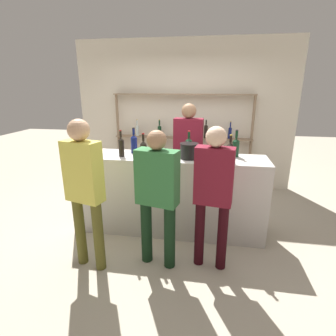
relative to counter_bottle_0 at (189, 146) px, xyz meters
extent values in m
plane|color=#B2A893|center=(-0.26, -0.12, -1.20)|extent=(16.00, 16.00, 0.00)
cube|color=#B7B2AD|center=(-0.26, -0.12, -0.66)|extent=(2.57, 0.57, 1.07)
cube|color=beige|center=(-0.26, 1.77, 0.20)|extent=(4.17, 0.12, 2.80)
cylinder|color=#897056|center=(-1.55, 1.59, -0.29)|extent=(0.05, 0.05, 1.82)
cylinder|color=#897056|center=(1.03, 1.59, -0.29)|extent=(0.05, 0.05, 1.82)
cube|color=#897056|center=(-0.26, 1.59, 0.61)|extent=(2.63, 0.18, 0.02)
cube|color=#897056|center=(-0.26, 1.59, -0.20)|extent=(2.63, 0.18, 0.02)
cylinder|color=silver|center=(-1.15, 1.59, -0.09)|extent=(0.07, 0.07, 0.19)
cone|color=silver|center=(-1.15, 1.59, 0.01)|extent=(0.07, 0.07, 0.03)
cylinder|color=silver|center=(-1.15, 1.59, 0.07)|extent=(0.03, 0.03, 0.09)
cylinder|color=gold|center=(-1.15, 1.59, 0.13)|extent=(0.03, 0.03, 0.01)
cylinder|color=black|center=(-0.71, 1.59, -0.09)|extent=(0.07, 0.07, 0.19)
cone|color=black|center=(-0.71, 1.59, 0.02)|extent=(0.07, 0.07, 0.03)
cylinder|color=black|center=(-0.71, 1.59, 0.08)|extent=(0.03, 0.03, 0.09)
cylinder|color=gold|center=(-0.71, 1.59, 0.14)|extent=(0.03, 0.03, 0.01)
cylinder|color=black|center=(-0.26, 1.59, -0.07)|extent=(0.07, 0.07, 0.23)
cone|color=black|center=(-0.26, 1.59, 0.06)|extent=(0.07, 0.07, 0.03)
cylinder|color=black|center=(-0.26, 1.59, 0.12)|extent=(0.03, 0.03, 0.08)
cylinder|color=black|center=(-0.26, 1.59, 0.17)|extent=(0.03, 0.03, 0.01)
cylinder|color=black|center=(0.19, 1.59, -0.08)|extent=(0.07, 0.07, 0.22)
cone|color=black|center=(0.19, 1.59, 0.05)|extent=(0.07, 0.07, 0.03)
cylinder|color=black|center=(0.19, 1.59, 0.10)|extent=(0.03, 0.03, 0.07)
cylinder|color=#232328|center=(0.19, 1.59, 0.15)|extent=(0.03, 0.03, 0.01)
cylinder|color=#0F1956|center=(0.64, 1.59, -0.09)|extent=(0.06, 0.06, 0.19)
cone|color=#0F1956|center=(0.64, 1.59, 0.02)|extent=(0.06, 0.06, 0.03)
cylinder|color=#0F1956|center=(0.64, 1.59, 0.08)|extent=(0.02, 0.02, 0.09)
cylinder|color=gold|center=(0.64, 1.59, 0.13)|extent=(0.03, 0.03, 0.01)
cylinder|color=black|center=(0.00, 0.00, -0.03)|extent=(0.09, 0.09, 0.19)
cone|color=black|center=(0.00, 0.00, 0.09)|extent=(0.09, 0.09, 0.04)
cylinder|color=black|center=(0.00, 0.00, 0.15)|extent=(0.03, 0.03, 0.08)
cylinder|color=maroon|center=(0.00, 0.00, 0.19)|extent=(0.04, 0.04, 0.01)
cylinder|color=#0F1956|center=(-0.75, -0.02, -0.02)|extent=(0.09, 0.09, 0.21)
cone|color=#0F1956|center=(-0.75, -0.02, 0.11)|extent=(0.09, 0.09, 0.04)
cylinder|color=#0F1956|center=(-0.75, -0.02, 0.17)|extent=(0.03, 0.03, 0.08)
cylinder|color=black|center=(-0.75, -0.02, 0.22)|extent=(0.04, 0.04, 0.01)
cylinder|color=black|center=(-0.86, -0.22, -0.02)|extent=(0.07, 0.07, 0.22)
cone|color=black|center=(-0.86, -0.22, 0.11)|extent=(0.07, 0.07, 0.03)
cylinder|color=black|center=(-0.86, -0.22, 0.17)|extent=(0.03, 0.03, 0.08)
cylinder|color=maroon|center=(-0.86, -0.22, 0.22)|extent=(0.03, 0.03, 0.01)
cylinder|color=black|center=(-0.55, -0.25, -0.03)|extent=(0.08, 0.08, 0.18)
cone|color=black|center=(-0.55, -0.25, 0.08)|extent=(0.08, 0.08, 0.04)
cylinder|color=black|center=(-0.55, -0.25, 0.14)|extent=(0.03, 0.03, 0.09)
cylinder|color=maroon|center=(-0.55, -0.25, 0.19)|extent=(0.03, 0.03, 0.01)
cylinder|color=black|center=(0.61, 0.01, -0.03)|extent=(0.09, 0.09, 0.20)
cone|color=black|center=(0.61, 0.01, 0.10)|extent=(0.09, 0.09, 0.04)
cylinder|color=black|center=(0.61, 0.01, 0.16)|extent=(0.03, 0.03, 0.10)
cylinder|color=#232328|center=(0.61, 0.01, 0.22)|extent=(0.04, 0.04, 0.01)
cylinder|color=black|center=(0.52, -0.29, -0.02)|extent=(0.08, 0.08, 0.21)
cone|color=black|center=(0.52, -0.29, 0.10)|extent=(0.08, 0.08, 0.04)
cylinder|color=black|center=(0.52, -0.29, 0.16)|extent=(0.03, 0.03, 0.08)
cylinder|color=gold|center=(0.52, -0.29, 0.21)|extent=(0.03, 0.03, 0.01)
cylinder|color=silver|center=(-1.41, -0.08, -0.12)|extent=(0.06, 0.06, 0.00)
cylinder|color=silver|center=(-1.41, -0.08, -0.08)|extent=(0.01, 0.01, 0.07)
cone|color=silver|center=(-1.41, -0.08, -0.01)|extent=(0.08, 0.08, 0.06)
cylinder|color=black|center=(0.02, -0.18, -0.03)|extent=(0.23, 0.23, 0.19)
cylinder|color=black|center=(0.02, -0.18, 0.07)|extent=(0.24, 0.24, 0.01)
cylinder|color=silver|center=(0.40, -0.19, -0.07)|extent=(0.12, 0.12, 0.12)
sphere|color=tan|center=(0.43, -0.19, -0.06)|extent=(0.02, 0.02, 0.02)
sphere|color=tan|center=(0.42, -0.17, -0.07)|extent=(0.02, 0.02, 0.02)
sphere|color=tan|center=(0.41, -0.19, -0.10)|extent=(0.02, 0.02, 0.02)
sphere|color=tan|center=(0.43, -0.16, -0.08)|extent=(0.02, 0.02, 0.02)
cylinder|color=black|center=(-0.20, 0.64, -0.78)|extent=(0.12, 0.12, 0.83)
cylinder|color=black|center=(0.08, 0.62, -0.78)|extent=(0.12, 0.12, 0.83)
cube|color=maroon|center=(-0.06, 0.63, -0.04)|extent=(0.46, 0.23, 0.66)
sphere|color=#936B4C|center=(-0.06, 0.63, 0.40)|extent=(0.22, 0.22, 0.22)
cylinder|color=brown|center=(-0.86, -1.08, -0.80)|extent=(0.11, 0.11, 0.80)
cylinder|color=brown|center=(-1.11, -1.01, -0.80)|extent=(0.11, 0.11, 0.80)
cube|color=#D1C64C|center=(-0.99, -1.04, -0.08)|extent=(0.43, 0.27, 0.64)
sphere|color=tan|center=(-0.99, -1.04, 0.35)|extent=(0.22, 0.22, 0.22)
cylinder|color=black|center=(0.46, -0.85, -0.81)|extent=(0.11, 0.11, 0.77)
cylinder|color=black|center=(0.21, -0.81, -0.81)|extent=(0.11, 0.11, 0.77)
cube|color=maroon|center=(0.33, -0.83, -0.13)|extent=(0.41, 0.23, 0.61)
sphere|color=#DBB293|center=(0.33, -0.83, 0.28)|extent=(0.21, 0.21, 0.21)
cylinder|color=black|center=(-0.11, -0.91, -0.83)|extent=(0.12, 0.12, 0.75)
cylinder|color=black|center=(-0.39, -0.85, -0.83)|extent=(0.12, 0.12, 0.75)
cube|color=#2D6B38|center=(-0.25, -0.88, -0.16)|extent=(0.48, 0.29, 0.59)
sphere|color=#936B4C|center=(-0.25, -0.88, 0.24)|extent=(0.20, 0.20, 0.20)
camera|label=1|loc=(0.28, -3.40, 0.76)|focal=28.00mm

